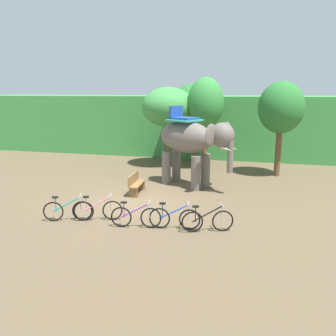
{
  "coord_description": "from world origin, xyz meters",
  "views": [
    {
      "loc": [
        4.73,
        -12.81,
        4.48
      ],
      "look_at": [
        1.28,
        1.0,
        1.3
      ],
      "focal_mm": 37.01,
      "sensor_mm": 36.0,
      "label": 1
    }
  ],
  "objects_px": {
    "elephant": "(191,141)",
    "wooden_bench": "(136,183)",
    "tree_center_right": "(281,108)",
    "tree_left": "(196,104)",
    "bike_blue": "(174,218)",
    "tree_far_left": "(205,104)",
    "bike_teal": "(68,210)",
    "tree_right": "(168,107)",
    "bike_pink": "(98,210)",
    "bike_black": "(207,220)",
    "bike_purple": "(136,217)"
  },
  "relations": [
    {
      "from": "tree_right",
      "to": "tree_left",
      "type": "xyz_separation_m",
      "value": [
        1.33,
        1.84,
        0.15
      ]
    },
    {
      "from": "tree_right",
      "to": "bike_pink",
      "type": "height_order",
      "value": "tree_right"
    },
    {
      "from": "tree_right",
      "to": "wooden_bench",
      "type": "distance_m",
      "value": 6.76
    },
    {
      "from": "bike_blue",
      "to": "tree_far_left",
      "type": "bearing_deg",
      "value": 92.17
    },
    {
      "from": "bike_blue",
      "to": "tree_right",
      "type": "bearing_deg",
      "value": 105.13
    },
    {
      "from": "tree_right",
      "to": "tree_center_right",
      "type": "bearing_deg",
      "value": -9.73
    },
    {
      "from": "tree_far_left",
      "to": "bike_black",
      "type": "xyz_separation_m",
      "value": [
        1.44,
        -9.27,
        -3.38
      ]
    },
    {
      "from": "tree_right",
      "to": "bike_teal",
      "type": "height_order",
      "value": "tree_right"
    },
    {
      "from": "bike_pink",
      "to": "bike_blue",
      "type": "xyz_separation_m",
      "value": [
        2.79,
        -0.12,
        0.0
      ]
    },
    {
      "from": "tree_far_left",
      "to": "bike_blue",
      "type": "bearing_deg",
      "value": -87.83
    },
    {
      "from": "tree_far_left",
      "to": "bike_pink",
      "type": "xyz_separation_m",
      "value": [
        -2.44,
        -9.19,
        -3.38
      ]
    },
    {
      "from": "tree_far_left",
      "to": "elephant",
      "type": "bearing_deg",
      "value": -90.93
    },
    {
      "from": "bike_purple",
      "to": "elephant",
      "type": "bearing_deg",
      "value": 81.18
    },
    {
      "from": "bike_teal",
      "to": "bike_black",
      "type": "distance_m",
      "value": 4.9
    },
    {
      "from": "elephant",
      "to": "wooden_bench",
      "type": "height_order",
      "value": "elephant"
    },
    {
      "from": "bike_black",
      "to": "tree_far_left",
      "type": "bearing_deg",
      "value": 98.85
    },
    {
      "from": "tree_right",
      "to": "tree_center_right",
      "type": "relative_size",
      "value": 0.94
    },
    {
      "from": "bike_pink",
      "to": "tree_far_left",
      "type": "bearing_deg",
      "value": 75.14
    },
    {
      "from": "tree_far_left",
      "to": "tree_center_right",
      "type": "relative_size",
      "value": 1.05
    },
    {
      "from": "bike_teal",
      "to": "bike_pink",
      "type": "xyz_separation_m",
      "value": [
        1.02,
        0.29,
        0.0
      ]
    },
    {
      "from": "bike_pink",
      "to": "bike_blue",
      "type": "distance_m",
      "value": 2.79
    },
    {
      "from": "tree_right",
      "to": "tree_left",
      "type": "distance_m",
      "value": 2.28
    },
    {
      "from": "tree_far_left",
      "to": "bike_purple",
      "type": "bearing_deg",
      "value": -95.55
    },
    {
      "from": "elephant",
      "to": "tree_center_right",
      "type": "bearing_deg",
      "value": 37.79
    },
    {
      "from": "tree_center_right",
      "to": "bike_teal",
      "type": "relative_size",
      "value": 3.05
    },
    {
      "from": "tree_left",
      "to": "bike_purple",
      "type": "relative_size",
      "value": 2.92
    },
    {
      "from": "tree_left",
      "to": "elephant",
      "type": "xyz_separation_m",
      "value": [
        0.85,
        -6.11,
        -1.48
      ]
    },
    {
      "from": "elephant",
      "to": "bike_pink",
      "type": "xyz_separation_m",
      "value": [
        -2.37,
        -5.22,
        -1.82
      ]
    },
    {
      "from": "tree_far_left",
      "to": "tree_center_right",
      "type": "height_order",
      "value": "tree_far_left"
    },
    {
      "from": "elephant",
      "to": "tree_right",
      "type": "bearing_deg",
      "value": 117.06
    },
    {
      "from": "tree_far_left",
      "to": "bike_black",
      "type": "height_order",
      "value": "tree_far_left"
    },
    {
      "from": "bike_blue",
      "to": "bike_teal",
      "type": "bearing_deg",
      "value": -177.4
    },
    {
      "from": "elephant",
      "to": "bike_pink",
      "type": "relative_size",
      "value": 2.52
    },
    {
      "from": "tree_left",
      "to": "elephant",
      "type": "distance_m",
      "value": 6.34
    },
    {
      "from": "tree_right",
      "to": "tree_center_right",
      "type": "xyz_separation_m",
      "value": [
        6.3,
        -1.08,
        0.07
      ]
    },
    {
      "from": "bike_teal",
      "to": "tree_far_left",
      "type": "bearing_deg",
      "value": 69.97
    },
    {
      "from": "tree_center_right",
      "to": "bike_pink",
      "type": "height_order",
      "value": "tree_center_right"
    },
    {
      "from": "tree_left",
      "to": "elephant",
      "type": "bearing_deg",
      "value": -82.1
    },
    {
      "from": "tree_right",
      "to": "bike_black",
      "type": "xyz_separation_m",
      "value": [
        3.69,
        -9.57,
        -3.15
      ]
    },
    {
      "from": "elephant",
      "to": "bike_blue",
      "type": "height_order",
      "value": "elephant"
    },
    {
      "from": "bike_pink",
      "to": "wooden_bench",
      "type": "relative_size",
      "value": 1.08
    },
    {
      "from": "tree_left",
      "to": "bike_purple",
      "type": "height_order",
      "value": "tree_left"
    },
    {
      "from": "bike_teal",
      "to": "bike_blue",
      "type": "bearing_deg",
      "value": 2.6
    },
    {
      "from": "tree_center_right",
      "to": "elephant",
      "type": "height_order",
      "value": "tree_center_right"
    },
    {
      "from": "bike_pink",
      "to": "tree_right",
      "type": "bearing_deg",
      "value": 88.84
    },
    {
      "from": "bike_blue",
      "to": "tree_center_right",
      "type": "bearing_deg",
      "value": 66.56
    },
    {
      "from": "tree_far_left",
      "to": "tree_right",
      "type": "bearing_deg",
      "value": 172.32
    },
    {
      "from": "tree_far_left",
      "to": "elephant",
      "type": "height_order",
      "value": "tree_far_left"
    },
    {
      "from": "bike_pink",
      "to": "tree_center_right",
      "type": "bearing_deg",
      "value": 52.35
    },
    {
      "from": "tree_right",
      "to": "bike_teal",
      "type": "bearing_deg",
      "value": -97.06
    }
  ]
}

